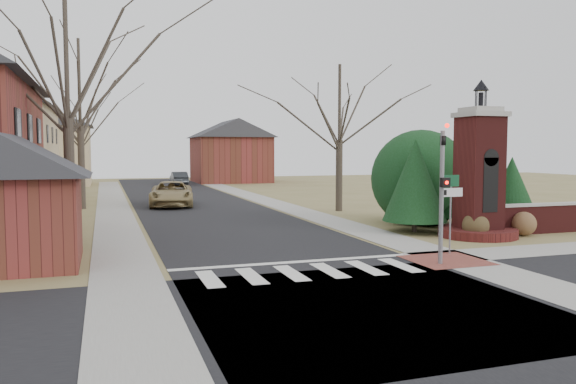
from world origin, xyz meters
name	(u,v)px	position (x,y,z in m)	size (l,w,h in m)	color
ground	(320,278)	(0.00, 0.00, 0.00)	(120.00, 120.00, 0.00)	olive
main_street	(197,205)	(0.00, 22.00, 0.01)	(8.00, 70.00, 0.01)	black
cross_street	(368,306)	(0.00, -3.00, 0.01)	(120.00, 8.00, 0.01)	black
crosswalk_zone	(310,272)	(0.00, 0.80, 0.01)	(8.00, 2.20, 0.02)	silver
stop_bar	(294,262)	(0.00, 2.30, 0.01)	(8.00, 0.35, 0.02)	silver
sidewalk_right_main	(273,203)	(5.20, 22.00, 0.01)	(2.00, 60.00, 0.02)	gray
sidewalk_left	(113,208)	(-5.20, 22.00, 0.01)	(2.00, 60.00, 0.02)	gray
curb_apron	(446,261)	(4.80, 1.00, 0.01)	(2.40, 2.40, 0.02)	brown
traffic_signal_pole	(442,183)	(4.30, 0.57, 2.59)	(0.28, 0.41, 4.50)	slate
sign_post	(451,198)	(5.59, 1.99, 1.95)	(0.90, 0.07, 2.75)	slate
brick_gate_monument	(479,185)	(9.00, 4.99, 2.17)	(3.20, 3.20, 6.47)	#4F1817
brick_garden_wall	(564,217)	(13.50, 5.00, 0.66)	(7.50, 0.50, 1.30)	#4F1817
garage_left	(9,195)	(-8.52, 4.49, 2.24)	(4.80, 4.80, 4.29)	maroon
house_distant_left	(38,144)	(-12.01, 48.00, 4.25)	(10.80, 8.80, 8.53)	tan
house_distant_right	(230,150)	(7.99, 47.99, 3.65)	(8.80, 8.80, 7.30)	maroon
evergreen_near	(415,180)	(7.20, 7.00, 2.30)	(2.80, 2.80, 4.10)	#473D33
evergreen_mid	(463,171)	(10.50, 8.20, 2.60)	(3.40, 3.40, 4.70)	#473D33
evergreen_far	(512,186)	(12.50, 7.20, 1.90)	(2.40, 2.40, 3.30)	#473D33
evergreen_mass	(420,175)	(9.00, 9.50, 2.40)	(4.80, 4.80, 4.80)	black
bare_tree_0	(66,43)	(-7.00, 9.00, 7.70)	(8.05, 8.05, 11.15)	#473D33
bare_tree_1	(79,77)	(-7.00, 22.00, 8.03)	(8.40, 8.40, 11.64)	#473D33
bare_tree_2	(79,108)	(-7.50, 35.00, 7.03)	(7.35, 7.35, 10.19)	#473D33
bare_tree_3	(340,97)	(7.50, 16.00, 6.69)	(7.00, 7.00, 9.70)	#473D33
pickup_truck	(172,194)	(-1.60, 22.03, 0.80)	(2.64, 5.73, 1.59)	#988353
distant_car	(179,178)	(1.60, 43.47, 0.70)	(1.49, 4.27, 1.41)	#2D3134
dry_shrub_left	(476,225)	(8.60, 4.60, 0.54)	(1.08, 1.08, 1.08)	#4E3E23
dry_shrub_right	(524,224)	(11.00, 4.60, 0.51)	(1.02, 1.02, 1.02)	brown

